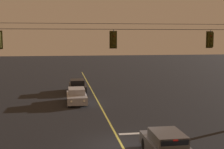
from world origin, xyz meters
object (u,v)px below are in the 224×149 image
at_px(traffic_light_centre, 211,40).
at_px(car_oncoming_lead, 77,96).
at_px(car_waiting_near_lane, 167,146).
at_px(traffic_light_left_inner, 114,40).
at_px(car_oncoming_trailing, 77,86).

height_order(traffic_light_centre, car_oncoming_lead, traffic_light_centre).
bearing_deg(car_waiting_near_lane, traffic_light_left_inner, 111.89).
bearing_deg(traffic_light_left_inner, car_oncoming_lead, 101.69).
relative_size(traffic_light_left_inner, car_waiting_near_lane, 0.28).
xyz_separation_m(traffic_light_centre, car_oncoming_trailing, (-8.18, 15.71, -5.36)).
xyz_separation_m(traffic_light_centre, car_waiting_near_lane, (-4.56, -4.90, -5.36)).
relative_size(traffic_light_centre, car_waiting_near_lane, 0.28).
bearing_deg(car_oncoming_trailing, car_oncoming_lead, -93.21).
xyz_separation_m(traffic_light_left_inner, car_oncoming_trailing, (-1.65, 15.71, -5.36)).
bearing_deg(car_oncoming_lead, car_oncoming_trailing, 86.79).
xyz_separation_m(car_waiting_near_lane, car_oncoming_lead, (-3.97, 14.54, -0.00)).
distance_m(car_waiting_near_lane, car_oncoming_trailing, 20.93).
height_order(car_oncoming_lead, car_oncoming_trailing, same).
bearing_deg(car_oncoming_lead, traffic_light_centre, -48.52).
relative_size(car_waiting_near_lane, car_oncoming_lead, 0.98).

